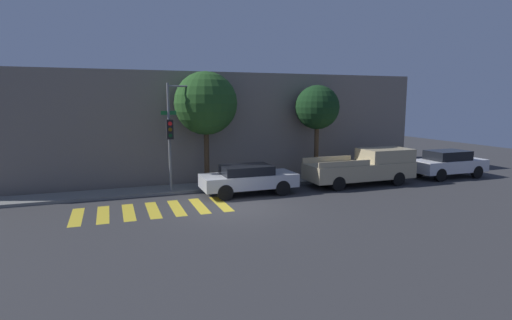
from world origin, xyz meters
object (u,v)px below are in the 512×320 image
object	(u,v)px
sedan_middle	(448,163)
tree_near_corner	(206,104)
sedan_near_corner	(248,178)
pickup_truck	(365,167)
traffic_light_pole	(179,121)
tree_midblock	(317,108)

from	to	relation	value
sedan_middle	tree_near_corner	distance (m)	14.10
tree_near_corner	sedan_near_corner	bearing A→B (deg)	-55.62
pickup_truck	tree_near_corner	size ratio (longest dim) A/B	0.99
sedan_middle	pickup_truck	bearing A→B (deg)	180.00
sedan_near_corner	traffic_light_pole	bearing A→B (deg)	156.64
sedan_middle	tree_midblock	distance (m)	8.26
sedan_middle	traffic_light_pole	bearing A→B (deg)	175.17
pickup_truck	tree_midblock	size ratio (longest dim) A/B	1.10
sedan_near_corner	tree_near_corner	xyz separation A→B (m)	(-1.46, 2.13, 3.45)
sedan_middle	tree_near_corner	xyz separation A→B (m)	(-13.52, 2.13, 3.39)
sedan_middle	tree_near_corner	world-z (taller)	tree_near_corner
sedan_near_corner	pickup_truck	world-z (taller)	pickup_truck
pickup_truck	tree_near_corner	xyz separation A→B (m)	(-7.93, 2.13, 3.27)
traffic_light_pole	pickup_truck	world-z (taller)	traffic_light_pole
traffic_light_pole	tree_midblock	bearing A→B (deg)	6.39
sedan_near_corner	pickup_truck	distance (m)	6.48
traffic_light_pole	tree_near_corner	size ratio (longest dim) A/B	0.89
pickup_truck	tree_midblock	world-z (taller)	tree_midblock
sedan_near_corner	tree_midblock	xyz separation A→B (m)	(4.73, 2.13, 3.21)
sedan_near_corner	tree_near_corner	world-z (taller)	tree_near_corner
pickup_truck	sedan_middle	distance (m)	5.59
sedan_near_corner	tree_midblock	distance (m)	6.10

